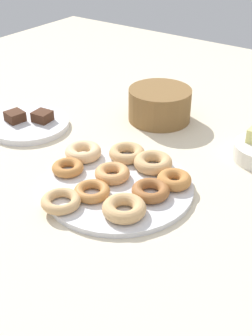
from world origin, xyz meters
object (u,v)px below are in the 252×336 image
at_px(brownie_near, 15,116).
at_px(donut_plate, 119,187).
at_px(donut_4, 124,208).
at_px(donut_9, 83,152).
at_px(donut_1, 153,162).
at_px(cake_plate, 29,125).
at_px(basket, 160,105).
at_px(donut_2, 174,180).
at_px(donut_7, 68,168).
at_px(donut_6, 61,201).
at_px(donut_3, 151,191).
at_px(donut_5, 127,153).
at_px(brownie_far, 42,116).
at_px(donut_8, 112,173).
at_px(donut_0, 92,191).

bearing_deg(brownie_near, donut_plate, -10.90).
xyz_separation_m(donut_4, donut_9, (-0.22, 0.13, 0.00)).
relative_size(donut_1, donut_9, 1.03).
relative_size(donut_4, cake_plate, 0.40).
bearing_deg(donut_plate, basket, 108.06).
distance_m(donut_9, basket, 0.32).
bearing_deg(donut_2, donut_9, -173.97).
bearing_deg(donut_4, donut_plate, 132.79).
xyz_separation_m(donut_7, cake_plate, (-0.27, 0.13, -0.02)).
xyz_separation_m(donut_4, donut_6, (-0.13, -0.06, -0.00)).
distance_m(donut_3, brownie_near, 0.53).
bearing_deg(donut_3, cake_plate, 169.00).
relative_size(donut_plate, donut_9, 3.77).
relative_size(donut_4, donut_9, 1.01).
relative_size(donut_5, brownie_far, 1.88).
bearing_deg(cake_plate, brownie_far, 45.00).
bearing_deg(donut_4, brownie_far, 154.69).
xyz_separation_m(donut_plate, donut_1, (0.02, 0.11, 0.02)).
bearing_deg(donut_9, donut_7, -78.73).
distance_m(donut_4, donut_5, 0.23).
height_order(donut_1, donut_4, same).
height_order(donut_1, donut_5, donut_1).
bearing_deg(donut_plate, donut_9, 161.77).
distance_m(donut_plate, donut_2, 0.13).
height_order(donut_6, donut_8, donut_8).
bearing_deg(donut_6, donut_2, 53.32).
height_order(donut_plate, donut_3, donut_3).
bearing_deg(donut_4, donut_1, 104.78).
relative_size(donut_7, brownie_far, 1.57).
distance_m(donut_1, brownie_far, 0.40).
height_order(donut_2, donut_7, donut_2).
bearing_deg(cake_plate, donut_8, -13.23).
relative_size(donut_2, donut_8, 0.96).
distance_m(donut_3, donut_4, 0.09).
relative_size(donut_5, donut_9, 0.99).
relative_size(brownie_near, basket, 0.26).
relative_size(donut_0, donut_6, 0.93).
relative_size(donut_2, brownie_near, 1.64).
xyz_separation_m(donut_7, donut_8, (0.10, 0.04, 0.00)).
bearing_deg(donut_8, donut_5, 105.55).
bearing_deg(donut_7, cake_plate, 154.51).
height_order(donut_plate, donut_8, donut_8).
bearing_deg(donut_1, brownie_far, 176.80).
bearing_deg(basket, donut_8, -75.46).
bearing_deg(donut_8, donut_plate, -26.10).
relative_size(donut_plate, brownie_far, 7.15).
bearing_deg(donut_1, donut_6, -107.60).
height_order(donut_plate, donut_7, donut_7).
bearing_deg(donut_2, donut_5, 167.29).
distance_m(donut_2, basket, 0.37).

